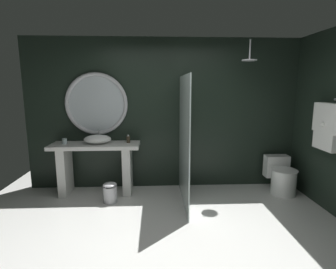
% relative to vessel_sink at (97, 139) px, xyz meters
% --- Properties ---
extents(ground_plane, '(5.76, 5.76, 0.00)m').
position_rel_vessel_sink_xyz_m(ground_plane, '(1.15, -1.60, -0.93)').
color(ground_plane, silver).
extents(back_wall_panel, '(4.80, 0.10, 2.60)m').
position_rel_vessel_sink_xyz_m(back_wall_panel, '(1.15, 0.30, 0.37)').
color(back_wall_panel, black).
rests_on(back_wall_panel, ground_plane).
extents(vanity_counter, '(1.45, 0.50, 0.86)m').
position_rel_vessel_sink_xyz_m(vanity_counter, '(-0.04, -0.02, -0.39)').
color(vanity_counter, silver).
rests_on(vanity_counter, ground_plane).
extents(vessel_sink, '(0.45, 0.37, 0.20)m').
position_rel_vessel_sink_xyz_m(vessel_sink, '(0.00, 0.00, 0.00)').
color(vessel_sink, white).
rests_on(vessel_sink, vanity_counter).
extents(tumbler_cup, '(0.08, 0.08, 0.09)m').
position_rel_vessel_sink_xyz_m(tumbler_cup, '(-0.53, -0.02, -0.02)').
color(tumbler_cup, silver).
rests_on(tumbler_cup, vanity_counter).
extents(soap_dispenser, '(0.06, 0.06, 0.14)m').
position_rel_vessel_sink_xyz_m(soap_dispenser, '(0.50, 0.02, -0.01)').
color(soap_dispenser, '#3D3323').
rests_on(soap_dispenser, vanity_counter).
extents(round_wall_mirror, '(1.06, 0.07, 1.06)m').
position_rel_vessel_sink_xyz_m(round_wall_mirror, '(-0.04, 0.21, 0.57)').
color(round_wall_mirror, '#B7B7BC').
extents(shower_glass_panel, '(0.02, 1.36, 1.95)m').
position_rel_vessel_sink_xyz_m(shower_glass_panel, '(1.39, -0.43, 0.05)').
color(shower_glass_panel, silver).
rests_on(shower_glass_panel, ground_plane).
extents(rain_shower_head, '(0.23, 0.23, 0.32)m').
position_rel_vessel_sink_xyz_m(rain_shower_head, '(2.43, -0.17, 1.28)').
color(rain_shower_head, '#B7B7BC').
extents(hanging_bathrobe, '(0.20, 0.61, 0.72)m').
position_rel_vessel_sink_xyz_m(hanging_bathrobe, '(3.35, -0.82, 0.34)').
color(hanging_bathrobe, '#B7B7BC').
extents(toilet, '(0.42, 0.62, 0.59)m').
position_rel_vessel_sink_xyz_m(toilet, '(3.09, -0.15, -0.65)').
color(toilet, white).
rests_on(toilet, ground_plane).
extents(waste_bin, '(0.22, 0.22, 0.32)m').
position_rel_vessel_sink_xyz_m(waste_bin, '(0.25, -0.42, -0.77)').
color(waste_bin, '#B7B7BC').
rests_on(waste_bin, ground_plane).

